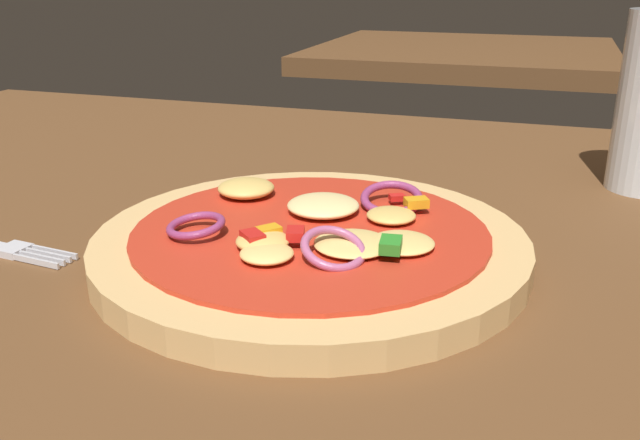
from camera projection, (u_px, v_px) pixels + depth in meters
dining_table at (314, 302)px, 0.44m from camera, size 1.33×0.98×0.04m
pizza at (311, 242)px, 0.46m from camera, size 0.28×0.28×0.04m
background_table at (465, 55)px, 1.62m from camera, size 0.67×0.63×0.04m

